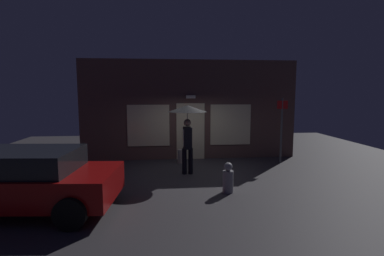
{
  "coord_description": "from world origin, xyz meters",
  "views": [
    {
      "loc": [
        -1.02,
        -8.98,
        2.59
      ],
      "look_at": [
        -0.15,
        0.06,
        1.49
      ],
      "focal_mm": 27.0,
      "sensor_mm": 36.0,
      "label": 1
    }
  ],
  "objects_px": {
    "sidewalk_bollard": "(181,156)",
    "fire_hydrant": "(228,179)",
    "street_sign_post": "(281,126)",
    "person_with_umbrella": "(187,119)",
    "parked_car": "(26,180)"
  },
  "relations": [
    {
      "from": "sidewalk_bollard",
      "to": "fire_hydrant",
      "type": "xyz_separation_m",
      "value": [
        1.03,
        -3.31,
        0.11
      ]
    },
    {
      "from": "street_sign_post",
      "to": "fire_hydrant",
      "type": "relative_size",
      "value": 3.03
    },
    {
      "from": "person_with_umbrella",
      "to": "fire_hydrant",
      "type": "relative_size",
      "value": 2.77
    },
    {
      "from": "sidewalk_bollard",
      "to": "street_sign_post",
      "type": "bearing_deg",
      "value": -5.02
    },
    {
      "from": "parked_car",
      "to": "sidewalk_bollard",
      "type": "xyz_separation_m",
      "value": [
        3.65,
        4.06,
        -0.46
      ]
    },
    {
      "from": "street_sign_post",
      "to": "sidewalk_bollard",
      "type": "bearing_deg",
      "value": 174.98
    },
    {
      "from": "person_with_umbrella",
      "to": "fire_hydrant",
      "type": "xyz_separation_m",
      "value": [
        0.92,
        -1.84,
        -1.42
      ]
    },
    {
      "from": "person_with_umbrella",
      "to": "street_sign_post",
      "type": "bearing_deg",
      "value": -74.69
    },
    {
      "from": "parked_car",
      "to": "sidewalk_bollard",
      "type": "distance_m",
      "value": 5.48
    },
    {
      "from": "sidewalk_bollard",
      "to": "fire_hydrant",
      "type": "bearing_deg",
      "value": -72.66
    },
    {
      "from": "person_with_umbrella",
      "to": "sidewalk_bollard",
      "type": "height_order",
      "value": "person_with_umbrella"
    },
    {
      "from": "person_with_umbrella",
      "to": "fire_hydrant",
      "type": "distance_m",
      "value": 2.5
    },
    {
      "from": "sidewalk_bollard",
      "to": "person_with_umbrella",
      "type": "bearing_deg",
      "value": -85.44
    },
    {
      "from": "sidewalk_bollard",
      "to": "fire_hydrant",
      "type": "relative_size",
      "value": 0.63
    },
    {
      "from": "person_with_umbrella",
      "to": "fire_hydrant",
      "type": "bearing_deg",
      "value": -156.0
    }
  ]
}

